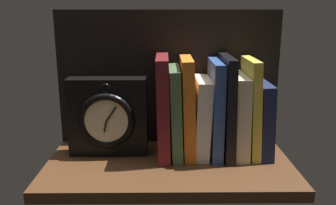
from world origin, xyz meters
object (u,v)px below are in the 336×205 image
Objects in this scene: book_blue_modern at (215,108)px; book_orange_pandolfini at (188,107)px; book_black_skeptic at (226,106)px; framed_clock at (108,117)px; book_cream_twain at (238,115)px; book_maroon_dawkins at (163,106)px; book_green_romantic at (176,112)px; book_navy_bierce at (262,118)px; book_yellow_seinlanguage at (251,107)px; book_white_catcher at (201,117)px.

book_orange_pandolfini is at bearing 180.00° from book_blue_modern.
book_blue_modern is (6.67, 0.00, -0.34)cm from book_orange_pandolfini.
book_black_skeptic is 1.27× the size of framed_clock.
book_orange_pandolfini is 12.50cm from book_cream_twain.
book_orange_pandolfini is (5.87, 0.00, -0.21)cm from book_maroon_dawkins.
book_green_romantic is at bearing -180.00° from book_black_skeptic.
book_cream_twain is 1.10× the size of book_navy_bierce.
book_yellow_seinlanguage reaches higher than book_blue_modern.
book_cream_twain is (3.01, 0.00, -2.23)cm from book_black_skeptic.
book_green_romantic is at bearing -180.00° from book_blue_modern.
book_navy_bierce is 0.94× the size of framed_clock.
book_cream_twain reaches higher than framed_clock.
book_yellow_seinlanguage is (8.66, 0.00, 0.23)cm from book_blue_modern.
framed_clock is (-31.65, -0.17, -0.40)cm from book_cream_twain.
book_orange_pandolfini is 1.26× the size of book_white_catcher.
book_cream_twain is 31.65cm from framed_clock.
book_cream_twain is at bearing 180.00° from book_navy_bierce.
book_black_skeptic reaches higher than book_white_catcher.
book_white_catcher is at bearing -180.00° from book_cream_twain.
book_blue_modern reaches higher than book_green_romantic.
book_cream_twain is 5.90cm from book_navy_bierce.
book_orange_pandolfini is at bearing 0.49° from framed_clock.
book_blue_modern is at bearing 180.00° from book_navy_bierce.
book_white_catcher is (6.26, 0.00, -1.35)cm from book_green_romantic.
book_maroon_dawkins is 15.20cm from book_black_skeptic.
book_black_skeptic is at bearing 0.00° from book_white_catcher.
book_blue_modern is (12.54, 0.00, -0.55)cm from book_maroon_dawkins.
book_yellow_seinlanguage is at bearing 0.00° from book_orange_pandolfini.
book_white_catcher is 0.99× the size of framed_clock.
book_white_catcher is at bearing 0.00° from book_orange_pandolfini.
book_black_skeptic is at bearing 0.00° from book_blue_modern.
book_black_skeptic is 3.75cm from book_cream_twain.
book_maroon_dawkins is 3.26cm from book_green_romantic.
book_black_skeptic reaches higher than book_cream_twain.
book_orange_pandolfini is 19.46cm from framed_clock.
book_green_romantic is 3.10cm from book_orange_pandolfini.
book_green_romantic reaches higher than book_cream_twain.
book_green_romantic is at bearing -180.00° from book_orange_pandolfini.
framed_clock is at bearing -179.64° from book_blue_modern.
book_maroon_dawkins is 1.02× the size of book_orange_pandolfini.
book_blue_modern is at bearing -180.00° from book_black_skeptic.
book_blue_modern is at bearing 0.00° from book_maroon_dawkins.
book_white_catcher is at bearing -180.00° from book_black_skeptic.
book_maroon_dawkins is 1.23× the size of book_cream_twain.
book_green_romantic reaches higher than book_navy_bierce.
book_cream_twain is at bearing 0.00° from book_orange_pandolfini.
book_navy_bierce is at bearing 0.00° from book_yellow_seinlanguage.
book_yellow_seinlanguage reaches higher than book_navy_bierce.
book_blue_modern is 26.07cm from framed_clock.
book_orange_pandolfini reaches higher than book_cream_twain.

